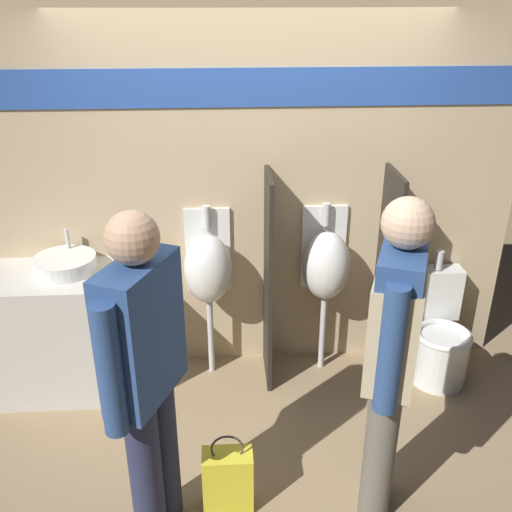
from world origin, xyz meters
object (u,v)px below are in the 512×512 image
urinal_far (326,265)px  toilet (438,337)px  urinal_near_counter (208,268)px  person_in_vest (393,345)px  person_with_lanyard (146,373)px  shopping_bag (228,479)px  sink_basin (65,264)px  cell_phone (97,281)px

urinal_far → toilet: bearing=-10.1°
urinal_near_counter → toilet: urinal_near_counter is taller
person_in_vest → urinal_far: bearing=25.1°
urinal_near_counter → person_with_lanyard: 1.39m
shopping_bag → toilet: bearing=35.7°
sink_basin → cell_phone: 0.30m
sink_basin → person_in_vest: bearing=-33.0°
cell_phone → toilet: size_ratio=0.15×
urinal_far → person_in_vest: (0.09, -1.28, 0.19)m
toilet → cell_phone: bearing=-177.7°
sink_basin → shopping_bag: (1.05, -1.18, -0.76)m
sink_basin → urinal_far: 1.77m
person_in_vest → shopping_bag: person_in_vest is taller
toilet → person_with_lanyard: bearing=-147.8°
urinal_near_counter → urinal_far: (0.82, 0.00, 0.00)m
person_in_vest → person_with_lanyard: size_ratio=1.01×
sink_basin → urinal_far: (1.77, 0.07, -0.10)m
urinal_near_counter → sink_basin: bearing=-175.6°
sink_basin → toilet: sink_basin is taller
urinal_far → toilet: size_ratio=1.39×
sink_basin → shopping_bag: sink_basin is taller
urinal_far → person_in_vest: bearing=-85.9°
toilet → person_with_lanyard: (-1.91, -1.21, 0.68)m
urinal_far → cell_phone: bearing=-171.0°
cell_phone → person_in_vest: size_ratio=0.08×
toilet → shopping_bag: 1.91m
cell_phone → person_in_vest: 1.93m
person_in_vest → shopping_bag: (-0.81, 0.03, -0.85)m
urinal_near_counter → toilet: size_ratio=1.39×
urinal_far → toilet: (0.82, -0.15, -0.54)m
cell_phone → urinal_far: bearing=9.0°
person_in_vest → cell_phone: bearing=78.3°
urinal_near_counter → person_in_vest: (0.92, -1.28, 0.19)m
urinal_near_counter → shopping_bag: (0.10, -1.26, -0.66)m
cell_phone → urinal_near_counter: bearing=19.0°
urinal_far → shopping_bag: bearing=-119.9°
urinal_near_counter → person_with_lanyard: bearing=-101.1°
sink_basin → toilet: bearing=-1.6°
toilet → shopping_bag: bearing=-144.3°
sink_basin → toilet: (2.59, -0.07, -0.64)m
urinal_near_counter → person_with_lanyard: size_ratio=0.71×
urinal_far → person_in_vest: 1.30m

